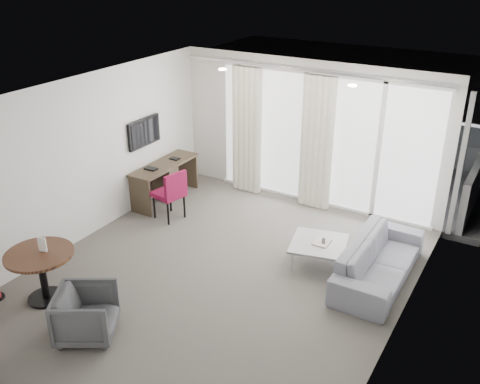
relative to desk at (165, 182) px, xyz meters
The scene contains 27 objects.
floor 2.83m from the desk, 36.86° to the right, with size 5.00×6.00×0.00m, color #57534C.
ceiling 3.59m from the desk, 36.86° to the right, with size 5.00×6.00×0.00m, color white.
wall_left 1.95m from the desk, 98.70° to the right, with size 0.00×6.00×2.60m, color silver.
wall_right 5.12m from the desk, 19.52° to the right, with size 0.00×6.00×2.60m, color silver.
wall_front 5.28m from the desk, 64.40° to the right, with size 5.00×0.00×2.60m, color silver.
window_panel 2.98m from the desk, 27.14° to the left, with size 4.00×0.02×2.38m, color white, non-canonical shape.
window_frame 2.97m from the desk, 26.88° to the left, with size 4.10×0.06×2.44m, color white, non-canonical shape.
curtain_left 1.79m from the desk, 46.18° to the left, with size 0.60×0.20×2.38m, color beige, non-canonical shape.
curtain_right 2.87m from the desk, 24.55° to the left, with size 0.60×0.20×2.38m, color beige, non-canonical shape.
curtain_track 3.27m from the desk, 26.92° to the left, with size 4.80×0.04×0.04m, color #B2B2B7, non-canonical shape.
downlight_a 2.61m from the desk, ahead, with size 0.12×0.12×0.02m, color #FFE0B2.
downlight_b 4.10m from the desk, ahead, with size 0.12×0.12×0.02m, color #FFE0B2.
desk is the anchor object (origin of this frame).
tv 1.04m from the desk, 132.55° to the right, with size 0.05×0.80×0.50m, color black, non-canonical shape.
desk_chair 0.77m from the desk, 47.53° to the right, with size 0.49×0.46×0.90m, color maroon, non-canonical shape.
round_table 3.34m from the desk, 81.10° to the right, with size 0.89×0.89×0.71m, color #432616, non-canonical shape.
menu_card 3.30m from the desk, 80.63° to the right, with size 0.11×0.02×0.21m, color white, non-canonical shape.
tub_armchair 3.89m from the desk, 66.43° to the right, with size 0.67×0.69×0.63m, color #3B3C3F.
coffee_table 3.40m from the desk, 10.87° to the right, with size 0.79×0.79×0.36m, color gray, non-canonical shape.
remote 3.43m from the desk, ahead, with size 0.05×0.15×0.02m, color black, non-canonical shape.
magazine 3.43m from the desk, 10.34° to the right, with size 0.23×0.29×0.02m, color gray, non-canonical shape.
sofa 4.27m from the desk, ahead, with size 2.03×0.79×0.59m, color slate.
terrace_slab 3.82m from the desk, 47.95° to the left, with size 5.60×3.00×0.12m, color #4D4D50.
rattan_chair_a 3.77m from the desk, 44.58° to the left, with size 0.58×0.58×0.86m, color brown, non-canonical shape.
rattan_chair_b 4.69m from the desk, 38.16° to the left, with size 0.53×0.53×0.77m, color brown, non-canonical shape.
rattan_table 3.99m from the desk, 36.23° to the left, with size 0.53×0.53×0.53m, color brown, non-canonical shape.
balustrade 4.97m from the desk, 59.22° to the left, with size 5.50×0.06×1.05m, color #B2B2B7, non-canonical shape.
Camera 1 is at (3.53, -5.44, 4.33)m, focal length 40.00 mm.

